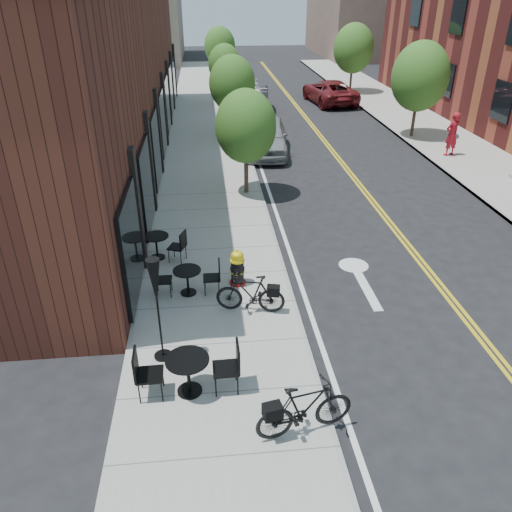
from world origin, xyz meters
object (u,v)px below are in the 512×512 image
bistro_set_b (187,278)px  parked_car_far (329,92)px  parked_car_a (267,136)px  bicycle_right (305,409)px  bistro_set_c (156,243)px  pedestrian (452,134)px  patio_umbrella (156,289)px  fire_hydrant (237,268)px  parked_car_b (254,100)px  bicycle_left (250,293)px  bistro_set_a (188,370)px  parked_car_c (242,83)px

bistro_set_b → parked_car_far: (8.98, 22.73, 0.19)m
parked_car_a → parked_car_far: parked_car_a is taller
bicycle_right → bistro_set_c: size_ratio=1.03×
bicycle_right → pedestrian: bearing=-44.0°
bistro_set_c → patio_umbrella: bearing=-63.4°
parked_car_far → bistro_set_c: bearing=57.7°
bicycle_right → bistro_set_b: bicycle_right is taller
fire_hydrant → parked_car_b: 20.04m
bistro_set_b → patio_umbrella: size_ratio=0.69×
bicycle_left → parked_car_a: 13.15m
bicycle_right → bistro_set_c: bearing=12.5°
bicycle_left → patio_umbrella: size_ratio=0.70×
bistro_set_b → pedestrian: 15.79m
parked_car_b → fire_hydrant: bearing=-89.4°
bicycle_left → bistro_set_c: (-2.43, 2.92, -0.04)m
bicycle_right → patio_umbrella: (-2.60, 2.30, 1.16)m
parked_car_b → pedestrian: (8.05, -9.70, 0.30)m
bicycle_right → parked_car_a: 16.84m
parked_car_b → patio_umbrella: bearing=-93.0°
bistro_set_b → parked_car_far: parked_car_far is taller
fire_hydrant → bistro_set_a: size_ratio=0.51×
parked_car_b → pedestrian: 12.61m
parked_car_far → patio_umbrella: bearing=62.6°
parked_car_b → parked_car_c: size_ratio=0.92×
parked_car_c → pedestrian: (8.27, -15.98, 0.34)m
fire_hydrant → parked_car_c: size_ratio=0.19×
parked_car_c → bicycle_left: bearing=-99.2°
parked_car_c → parked_car_far: (5.50, -3.78, -0.01)m
bistro_set_b → parked_car_b: bearing=80.4°
fire_hydrant → bistro_set_b: 1.34m
fire_hydrant → patio_umbrella: size_ratio=0.42×
parked_car_b → parked_car_far: (5.28, 2.50, -0.04)m
parked_car_c → patio_umbrella: bearing=-102.9°
bicycle_right → bistro_set_a: 2.35m
bicycle_left → parked_car_far: (7.47, 23.68, 0.13)m
parked_car_b → parked_car_c: 6.28m
fire_hydrant → bistro_set_b: size_ratio=0.61×
bistro_set_b → bicycle_left: bearing=-31.4°
bistro_set_a → parked_car_b: (3.62, 23.77, 0.15)m
fire_hydrant → bicycle_left: 1.31m
patio_umbrella → parked_car_a: patio_umbrella is taller
bistro_set_a → parked_car_a: 15.96m
fire_hydrant → parked_car_a: 11.92m
bicycle_left → bistro_set_c: bicycle_left is taller
bicycle_left → parked_car_a: size_ratio=0.35×
parked_car_b → bistro_set_a: bearing=-91.2°
bistro_set_c → parked_car_a: 11.00m
parked_car_far → bistro_set_a: bearing=64.5°
bicycle_right → parked_car_a: parked_car_a is taller
bistro_set_c → pedestrian: pedestrian is taller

